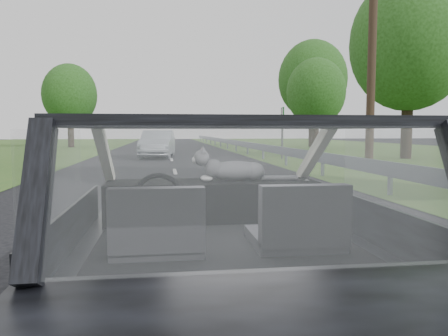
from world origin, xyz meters
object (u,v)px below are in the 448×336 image
object	(u,v)px
cat	(236,169)
other_car	(158,144)
subject_car	(223,236)
utility_pole	(372,44)
highway_sign	(282,133)

from	to	relation	value
cat	other_car	size ratio (longest dim) A/B	0.14
subject_car	utility_pole	xyz separation A→B (m)	(6.60, 11.41, 3.56)
subject_car	cat	xyz separation A→B (m)	(0.19, 0.64, 0.36)
cat	utility_pole	bearing A→B (deg)	59.40
subject_car	other_car	xyz separation A→B (m)	(-0.67, 19.94, -0.03)
highway_sign	utility_pole	bearing A→B (deg)	-69.89
subject_car	other_car	size ratio (longest dim) A/B	0.94
other_car	utility_pole	size ratio (longest dim) A/B	0.49
highway_sign	utility_pole	xyz separation A→B (m)	(1.29, -6.40, 3.04)
subject_car	highway_sign	world-z (taller)	highway_sign
other_car	utility_pole	world-z (taller)	utility_pole
highway_sign	other_car	bearing A→B (deg)	169.02
cat	utility_pole	world-z (taller)	utility_pole
other_car	utility_pole	xyz separation A→B (m)	(7.26, -8.54, 3.59)
subject_car	cat	size ratio (longest dim) A/B	6.82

